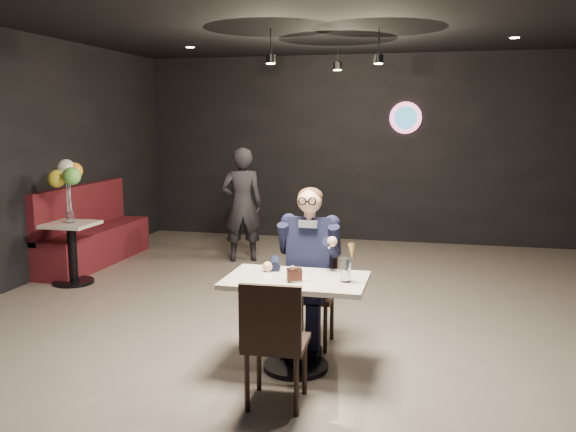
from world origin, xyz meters
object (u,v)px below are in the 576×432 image
(passerby, at_px, (242,205))
(main_table, at_px, (296,324))
(chair_near, at_px, (277,340))
(seated_man, at_px, (310,265))
(chair_far, at_px, (310,294))
(side_table, at_px, (73,256))
(sundae_glass, at_px, (345,270))
(booth_bench, at_px, (94,225))
(balloon_vase, at_px, (70,217))

(passerby, bearing_deg, main_table, 92.73)
(chair_near, xyz_separation_m, passerby, (-1.57, 4.12, 0.34))
(seated_man, bearing_deg, chair_far, -63.43)
(seated_man, relative_size, passerby, 0.90)
(side_table, distance_m, passerby, 2.36)
(chair_near, bearing_deg, main_table, 87.56)
(seated_man, height_order, sundae_glass, seated_man)
(seated_man, bearing_deg, chair_near, -90.00)
(main_table, distance_m, chair_near, 0.61)
(chair_near, distance_m, booth_bench, 4.93)
(chair_near, bearing_deg, sundae_glass, 53.67)
(booth_bench, relative_size, passerby, 1.36)
(chair_near, distance_m, passerby, 4.42)
(side_table, bearing_deg, seated_man, -22.38)
(booth_bench, bearing_deg, passerby, 18.49)
(booth_bench, bearing_deg, sundae_glass, -36.63)
(booth_bench, xyz_separation_m, balloon_vase, (0.30, -1.00, 0.28))
(balloon_vase, bearing_deg, passerby, 45.33)
(seated_man, xyz_separation_m, sundae_glass, (0.39, -0.57, 0.12))
(chair_near, relative_size, side_table, 1.35)
(main_table, bearing_deg, chair_far, 90.00)
(chair_near, height_order, sundae_glass, sundae_glass)
(passerby, bearing_deg, seated_man, 96.57)
(chair_near, xyz_separation_m, seated_man, (-0.00, 1.16, 0.26))
(sundae_glass, bearing_deg, booth_bench, 143.37)
(sundae_glass, xyz_separation_m, booth_bench, (-3.89, 2.89, -0.30))
(chair_near, distance_m, side_table, 4.04)
(chair_far, xyz_separation_m, side_table, (-3.20, 1.32, -0.12))
(chair_far, relative_size, side_table, 1.35)
(seated_man, height_order, balloon_vase, seated_man)
(booth_bench, xyz_separation_m, passerby, (1.92, 0.64, 0.26))
(chair_near, height_order, balloon_vase, chair_near)
(side_table, bearing_deg, sundae_glass, -27.78)
(chair_near, bearing_deg, booth_bench, 132.74)
(main_table, height_order, side_table, main_table)
(balloon_vase, bearing_deg, seated_man, -22.38)
(sundae_glass, distance_m, passerby, 4.04)
(seated_man, distance_m, booth_bench, 4.20)
(main_table, distance_m, chair_far, 0.56)
(side_table, xyz_separation_m, passerby, (1.62, 1.64, 0.46))
(chair_far, relative_size, seated_man, 0.64)
(side_table, height_order, passerby, passerby)
(main_table, xyz_separation_m, chair_far, (0.00, 0.55, 0.09))
(chair_far, xyz_separation_m, chair_near, (0.00, -1.16, 0.00))
(chair_far, xyz_separation_m, balloon_vase, (-3.20, 1.32, 0.36))
(passerby, bearing_deg, side_table, 23.93)
(side_table, height_order, balloon_vase, balloon_vase)
(main_table, relative_size, chair_near, 1.20)
(chair_far, height_order, side_table, chair_far)
(balloon_vase, bearing_deg, booth_bench, 106.70)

